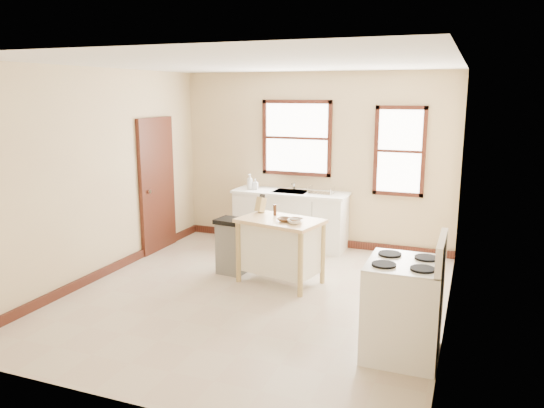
% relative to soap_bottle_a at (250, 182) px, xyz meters
% --- Properties ---
extents(floor, '(5.00, 5.00, 0.00)m').
position_rel_soap_bottle_a_xyz_m(floor, '(0.97, -2.12, -1.05)').
color(floor, '#C4B39C').
rests_on(floor, ground).
extents(ceiling, '(5.00, 5.00, 0.00)m').
position_rel_soap_bottle_a_xyz_m(ceiling, '(0.97, -2.12, 1.75)').
color(ceiling, white).
rests_on(ceiling, ground).
extents(wall_back, '(4.50, 0.04, 2.80)m').
position_rel_soap_bottle_a_xyz_m(wall_back, '(0.97, 0.38, 0.35)').
color(wall_back, beige).
rests_on(wall_back, ground).
extents(wall_left, '(0.04, 5.00, 2.80)m').
position_rel_soap_bottle_a_xyz_m(wall_left, '(-1.28, -2.12, 0.35)').
color(wall_left, beige).
rests_on(wall_left, ground).
extents(wall_right, '(0.04, 5.00, 2.80)m').
position_rel_soap_bottle_a_xyz_m(wall_right, '(3.22, -2.12, 0.35)').
color(wall_right, beige).
rests_on(wall_right, ground).
extents(window_main, '(1.17, 0.06, 1.22)m').
position_rel_soap_bottle_a_xyz_m(window_main, '(0.67, 0.36, 0.70)').
color(window_main, black).
rests_on(window_main, wall_back).
extents(window_side, '(0.77, 0.06, 1.37)m').
position_rel_soap_bottle_a_xyz_m(window_side, '(2.32, 0.36, 0.55)').
color(window_side, black).
rests_on(window_side, wall_back).
extents(door_left, '(0.06, 0.90, 2.10)m').
position_rel_soap_bottle_a_xyz_m(door_left, '(-1.24, -0.82, 0.00)').
color(door_left, black).
rests_on(door_left, ground).
extents(baseboard_back, '(4.50, 0.04, 0.12)m').
position_rel_soap_bottle_a_xyz_m(baseboard_back, '(0.97, 0.35, -0.99)').
color(baseboard_back, black).
rests_on(baseboard_back, ground).
extents(baseboard_left, '(0.04, 5.00, 0.12)m').
position_rel_soap_bottle_a_xyz_m(baseboard_left, '(-1.25, -2.12, -0.99)').
color(baseboard_left, black).
rests_on(baseboard_left, ground).
extents(sink_counter, '(1.86, 0.62, 0.92)m').
position_rel_soap_bottle_a_xyz_m(sink_counter, '(0.67, 0.08, -0.59)').
color(sink_counter, white).
rests_on(sink_counter, ground).
extents(faucet, '(0.03, 0.03, 0.22)m').
position_rel_soap_bottle_a_xyz_m(faucet, '(0.67, 0.26, -0.02)').
color(faucet, silver).
rests_on(faucet, sink_counter).
extents(soap_bottle_a, '(0.13, 0.13, 0.25)m').
position_rel_soap_bottle_a_xyz_m(soap_bottle_a, '(0.00, 0.00, 0.00)').
color(soap_bottle_a, '#B2B2B2').
rests_on(soap_bottle_a, sink_counter).
extents(soap_bottle_b, '(0.09, 0.10, 0.18)m').
position_rel_soap_bottle_a_xyz_m(soap_bottle_b, '(0.08, 0.03, -0.04)').
color(soap_bottle_b, '#B2B2B2').
rests_on(soap_bottle_b, sink_counter).
extents(dish_rack, '(0.39, 0.30, 0.10)m').
position_rel_soap_bottle_a_xyz_m(dish_rack, '(1.19, 0.05, -0.08)').
color(dish_rack, silver).
rests_on(dish_rack, sink_counter).
extents(kitchen_island, '(1.18, 0.89, 0.86)m').
position_rel_soap_bottle_a_xyz_m(kitchen_island, '(1.10, -1.54, -0.62)').
color(kitchen_island, '#F7C391').
rests_on(kitchen_island, ground).
extents(knife_block, '(0.13, 0.13, 0.20)m').
position_rel_soap_bottle_a_xyz_m(knife_block, '(0.71, -1.26, -0.08)').
color(knife_block, tan).
rests_on(knife_block, kitchen_island).
extents(pepper_grinder, '(0.05, 0.05, 0.15)m').
position_rel_soap_bottle_a_xyz_m(pepper_grinder, '(0.95, -1.36, -0.11)').
color(pepper_grinder, '#402211').
rests_on(pepper_grinder, kitchen_island).
extents(bowl_a, '(0.20, 0.20, 0.04)m').
position_rel_soap_bottle_a_xyz_m(bowl_a, '(1.19, -1.63, -0.16)').
color(bowl_a, brown).
rests_on(bowl_a, kitchen_island).
extents(bowl_b, '(0.19, 0.19, 0.04)m').
position_rel_soap_bottle_a_xyz_m(bowl_b, '(1.33, -1.60, -0.16)').
color(bowl_b, brown).
rests_on(bowl_b, kitchen_island).
extents(bowl_c, '(0.19, 0.19, 0.06)m').
position_rel_soap_bottle_a_xyz_m(bowl_c, '(1.35, -1.71, -0.16)').
color(bowl_c, white).
rests_on(bowl_c, kitchen_island).
extents(trash_bin, '(0.43, 0.38, 0.78)m').
position_rel_soap_bottle_a_xyz_m(trash_bin, '(0.34, -1.44, -0.66)').
color(trash_bin, slate).
rests_on(trash_bin, ground).
extents(gas_stove, '(0.75, 0.76, 1.20)m').
position_rel_soap_bottle_a_xyz_m(gas_stove, '(2.87, -2.97, -0.45)').
color(gas_stove, white).
rests_on(gas_stove, ground).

